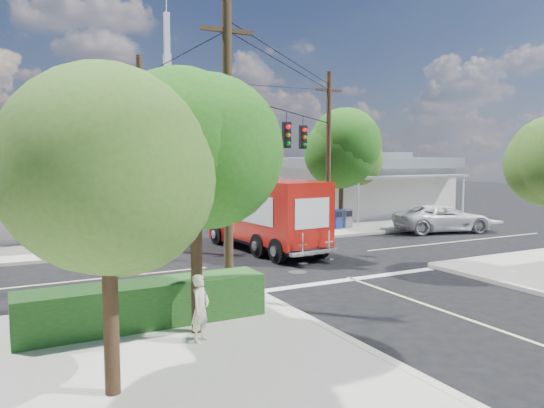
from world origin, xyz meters
TOP-DOWN VIEW (x-y plane):
  - ground at (0.00, 0.00)m, footprint 120.00×120.00m
  - sidewalk_ne at (10.88, 10.88)m, footprint 14.12×14.12m
  - sidewalk_nw at (-10.88, 10.88)m, footprint 14.12×14.12m
  - road_markings at (0.00, -1.47)m, footprint 32.00×32.00m
  - building_ne at (12.50, 11.97)m, footprint 11.80×10.20m
  - radio_tower at (0.50, 20.00)m, footprint 0.80×0.80m
  - tree_sw_front at (-6.99, -7.54)m, footprint 3.88×3.78m
  - tree_sw_back at (-9.49, -10.04)m, footprint 3.56×3.42m
  - tree_ne_front at (7.21, 6.76)m, footprint 4.21×4.14m
  - tree_ne_back at (9.81, 8.96)m, footprint 3.77×3.66m
  - palm_nw_front at (-7.50, 7.50)m, footprint 3.01×3.08m
  - palm_nw_back at (-9.50, 9.00)m, footprint 3.01×3.08m
  - utility_poles at (-1.58, 1.60)m, footprint 12.00×10.68m
  - picket_fence at (-7.80, -5.60)m, footprint 5.94×0.06m
  - hedge_sw at (-8.00, -6.40)m, footprint 6.20×1.20m
  - vending_boxes at (6.50, 6.20)m, footprint 1.90×0.50m
  - delivery_truck at (-0.22, 2.08)m, footprint 3.04×7.87m
  - parked_car at (11.70, 2.95)m, footprint 6.10×3.97m
  - pedestrian at (-7.16, -8.17)m, footprint 0.68×0.66m

SIDE VIEW (x-z plane):
  - ground at x=0.00m, z-range 0.00..0.00m
  - road_markings at x=0.00m, z-range 0.00..0.01m
  - sidewalk_ne at x=10.88m, z-range 0.00..0.14m
  - sidewalk_nw at x=-10.88m, z-range 0.00..0.14m
  - picket_fence at x=-7.80m, z-range 0.18..1.18m
  - hedge_sw at x=-8.00m, z-range 0.14..1.24m
  - vending_boxes at x=6.50m, z-range 0.14..1.24m
  - parked_car at x=11.70m, z-range 0.00..1.56m
  - pedestrian at x=-7.16m, z-range 0.14..1.71m
  - delivery_truck at x=-0.22m, z-range 0.03..3.36m
  - building_ne at x=12.50m, z-range 0.07..4.57m
  - tree_sw_back at x=-9.49m, z-range 1.19..6.60m
  - tree_ne_back at x=9.81m, z-range 1.27..7.10m
  - tree_sw_front at x=-6.99m, z-range 1.32..7.35m
  - palm_nw_back at x=-9.50m, z-range 2.08..7.27m
  - utility_poles at x=-1.58m, z-range 0.17..9.17m
  - tree_ne_front at x=7.21m, z-range 1.44..8.09m
  - palm_nw_front at x=-7.50m, z-range 2.25..7.84m
  - radio_tower at x=0.50m, z-range -2.86..14.14m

